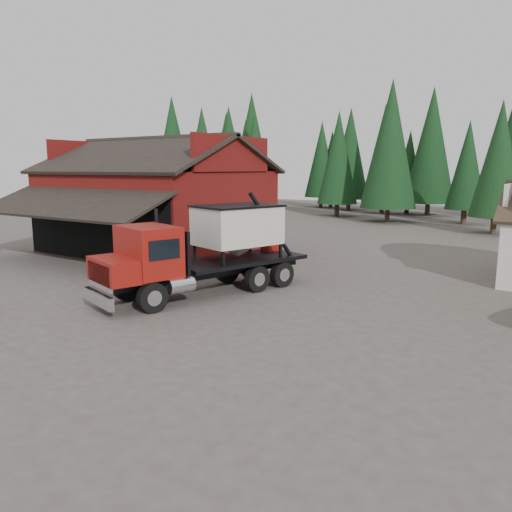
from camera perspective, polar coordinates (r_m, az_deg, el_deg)
The scene contains 7 objects.
ground at distance 18.57m, azimuth -8.21°, elevation -6.33°, with size 120.00×120.00×0.00m, color #4C413B.
red_barn at distance 32.67m, azimuth -11.31°, elevation 5.44°, with size 12.80×13.63×7.18m.
conifer_backdrop at distance 56.78m, azimuth 21.18°, elevation 4.10°, with size 76.00×16.00×16.00m, color black, non-canonical shape.
near_pine_a at distance 53.42m, azimuth -6.15°, elevation 11.26°, with size 4.40×4.40×11.40m.
near_pine_b at distance 43.68m, azimuth 26.02°, elevation 9.94°, with size 3.96×3.96×10.40m.
near_pine_d at distance 49.92m, azimuth 15.11°, elevation 12.22°, with size 5.28×5.28×13.40m.
feed_truck at distance 20.69m, azimuth -5.66°, elevation 1.01°, with size 5.17×9.66×4.22m.
Camera 1 is at (11.89, -13.27, 5.20)m, focal length 35.00 mm.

